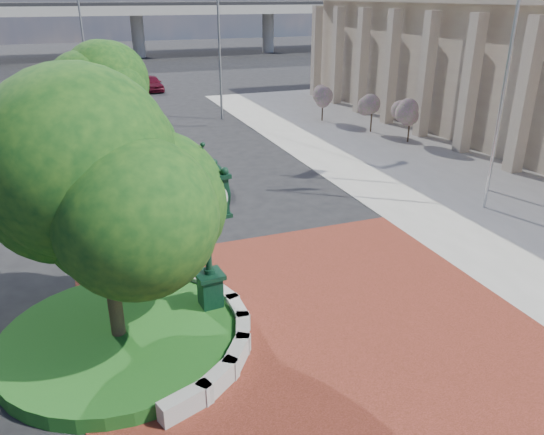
{
  "coord_description": "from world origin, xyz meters",
  "views": [
    {
      "loc": [
        -5.34,
        -12.11,
        8.46
      ],
      "look_at": [
        -0.2,
        1.5,
        2.33
      ],
      "focal_mm": 35.0,
      "sensor_mm": 36.0,
      "label": 1
    }
  ],
  "objects": [
    {
      "name": "shrub_near",
      "position": [
        13.85,
        14.91,
        1.59
      ],
      "size": [
        1.2,
        1.2,
        2.2
      ],
      "color": "#38281C",
      "rests_on": "ground"
    },
    {
      "name": "shrub_far",
      "position": [
        11.5,
        22.24,
        1.59
      ],
      "size": [
        1.2,
        1.2,
        2.2
      ],
      "color": "#38281C",
      "rests_on": "ground"
    },
    {
      "name": "flagpole_a",
      "position": [
        10.63,
        4.43,
        5.46
      ],
      "size": [
        1.65,
        0.33,
        10.66
      ],
      "color": "silver",
      "rests_on": "ground"
    },
    {
      "name": "planter_wall",
      "position": [
        -2.71,
        -0.0,
        0.27
      ],
      "size": [
        2.96,
        6.77,
        0.54
      ],
      "color": "#9E9B93",
      "rests_on": "ground"
    },
    {
      "name": "grass_bed",
      "position": [
        -5.0,
        0.0,
        0.2
      ],
      "size": [
        6.1,
        6.1,
        0.4
      ],
      "primitive_type": "cylinder",
      "color": "#164E18",
      "rests_on": "ground"
    },
    {
      "name": "tree_street",
      "position": [
        -4.0,
        18.0,
        3.24
      ],
      "size": [
        4.4,
        4.4,
        5.45
      ],
      "color": "#38281C",
      "rests_on": "ground"
    },
    {
      "name": "overpass",
      "position": [
        -0.22,
        70.0,
        6.54
      ],
      "size": [
        90.0,
        12.0,
        7.5
      ],
      "color": "#9E9B93",
      "rests_on": "ground"
    },
    {
      "name": "street_lamp_near",
      "position": [
        5.1,
        25.41,
        5.4
      ],
      "size": [
        2.05,
        0.59,
        9.21
      ],
      "color": "slate",
      "rests_on": "ground"
    },
    {
      "name": "post_clock",
      "position": [
        -2.43,
        0.47,
        2.75
      ],
      "size": [
        1.12,
        1.12,
        5.01
      ],
      "color": "black",
      "rests_on": "ground"
    },
    {
      "name": "plaza",
      "position": [
        0.0,
        -1.0,
        0.02
      ],
      "size": [
        12.0,
        12.0,
        0.04
      ],
      "primitive_type": "cube",
      "color": "maroon",
      "rests_on": "ground"
    },
    {
      "name": "street_lamp_far",
      "position": [
        -3.34,
        39.89,
        5.79
      ],
      "size": [
        2.13,
        0.95,
        9.88
      ],
      "color": "slate",
      "rests_on": "ground"
    },
    {
      "name": "tree_planter",
      "position": [
        -5.0,
        0.0,
        3.72
      ],
      "size": [
        5.2,
        5.2,
        6.33
      ],
      "color": "#38281C",
      "rests_on": "ground"
    },
    {
      "name": "sidewalk",
      "position": [
        16.0,
        10.0,
        0.02
      ],
      "size": [
        20.0,
        50.0,
        0.04
      ],
      "primitive_type": "cube",
      "color": "#9E9B93",
      "rests_on": "ground"
    },
    {
      "name": "parked_car",
      "position": [
        2.02,
        39.71,
        0.71
      ],
      "size": [
        2.0,
        4.31,
        1.43
      ],
      "primitive_type": "imported",
      "rotation": [
        0.0,
        0.0,
        0.08
      ],
      "color": "#500B1B",
      "rests_on": "ground"
    },
    {
      "name": "ground",
      "position": [
        0.0,
        0.0,
        0.0
      ],
      "size": [
        200.0,
        200.0,
        0.0
      ],
      "primitive_type": "plane",
      "color": "black",
      "rests_on": "ground"
    },
    {
      "name": "shrub_mid",
      "position": [
        13.06,
        18.05,
        1.59
      ],
      "size": [
        1.2,
        1.2,
        2.2
      ],
      "color": "#38281C",
      "rests_on": "ground"
    },
    {
      "name": "flagpole_b",
      "position": [
        12.3,
        6.12,
        5.66
      ],
      "size": [
        1.63,
        0.78,
        11.05
      ],
      "color": "silver",
      "rests_on": "ground"
    }
  ]
}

